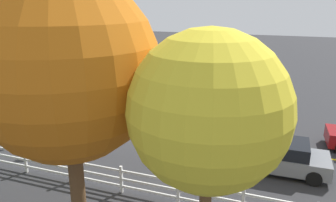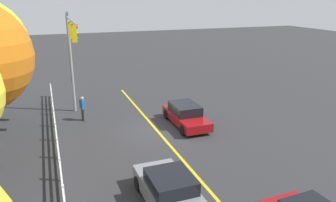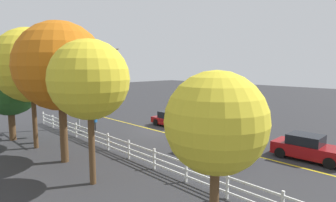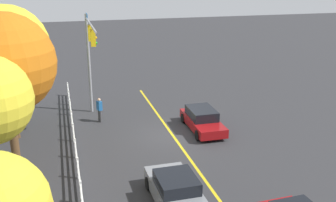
# 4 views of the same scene
# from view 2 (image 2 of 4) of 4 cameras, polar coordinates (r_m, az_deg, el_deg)

# --- Properties ---
(ground_plane) EXTENTS (120.00, 120.00, 0.00)m
(ground_plane) POSITION_cam_2_polar(r_m,az_deg,el_deg) (21.11, -1.95, -5.05)
(ground_plane) COLOR #2D2D30
(lane_center_stripe) EXTENTS (28.00, 0.16, 0.01)m
(lane_center_stripe) POSITION_cam_2_polar(r_m,az_deg,el_deg) (17.71, 2.21, -9.74)
(lane_center_stripe) COLOR gold
(lane_center_stripe) RESTS_ON ground_plane
(signal_assembly) EXTENTS (6.74, 0.38, 7.17)m
(signal_assembly) POSITION_cam_2_polar(r_m,az_deg,el_deg) (22.57, -16.28, 9.01)
(signal_assembly) COLOR gray
(signal_assembly) RESTS_ON ground_plane
(car_0) EXTENTS (4.47, 1.91, 1.38)m
(car_0) POSITION_cam_2_polar(r_m,az_deg,el_deg) (21.81, 3.07, -2.41)
(car_0) COLOR maroon
(car_0) RESTS_ON ground_plane
(car_1) EXTENTS (4.22, 2.00, 1.43)m
(car_1) POSITION_cam_2_polar(r_m,az_deg,el_deg) (13.82, 0.20, -15.02)
(car_1) COLOR slate
(car_1) RESTS_ON ground_plane
(pedestrian) EXTENTS (0.47, 0.39, 1.69)m
(pedestrian) POSITION_cam_2_polar(r_m,az_deg,el_deg) (23.15, -14.49, -1.09)
(pedestrian) COLOR #3F3F42
(pedestrian) RESTS_ON ground_plane
(white_rail_fence) EXTENTS (26.10, 0.10, 1.15)m
(white_rail_fence) POSITION_cam_2_polar(r_m,az_deg,el_deg) (17.24, -18.25, -9.27)
(white_rail_fence) COLOR white
(white_rail_fence) RESTS_ON ground_plane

